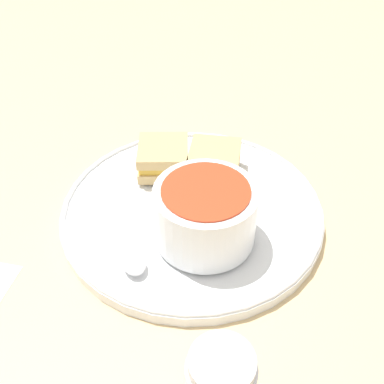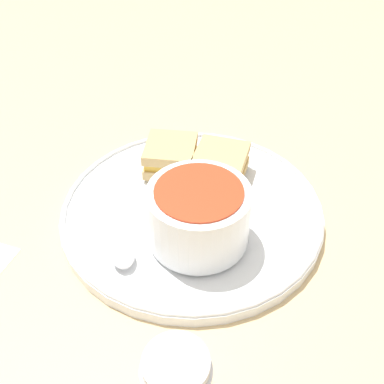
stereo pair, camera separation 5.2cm
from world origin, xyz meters
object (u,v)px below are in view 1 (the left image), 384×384
(sandwich_half_near, at_px, (211,161))
(sandwich_half_far, at_px, (163,158))
(soup_bowl, at_px, (205,214))
(spoon, at_px, (131,257))

(sandwich_half_near, height_order, sandwich_half_far, same)
(soup_bowl, distance_m, sandwich_half_far, 0.13)
(spoon, bearing_deg, soup_bowl, 89.96)
(sandwich_half_near, distance_m, sandwich_half_far, 0.06)
(sandwich_half_near, bearing_deg, sandwich_half_far, 19.47)
(sandwich_half_far, bearing_deg, soup_bowl, 138.12)
(soup_bowl, relative_size, sandwich_half_near, 1.36)
(soup_bowl, distance_m, spoon, 0.09)
(spoon, height_order, sandwich_half_far, sandwich_half_far)
(sandwich_half_far, bearing_deg, spoon, 105.36)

